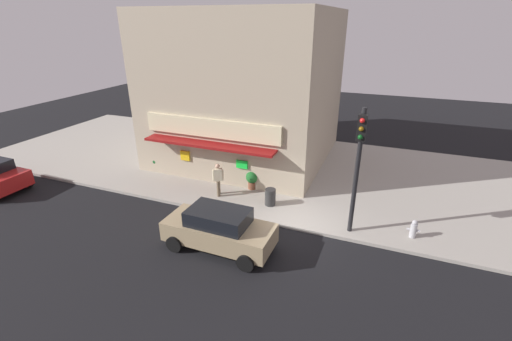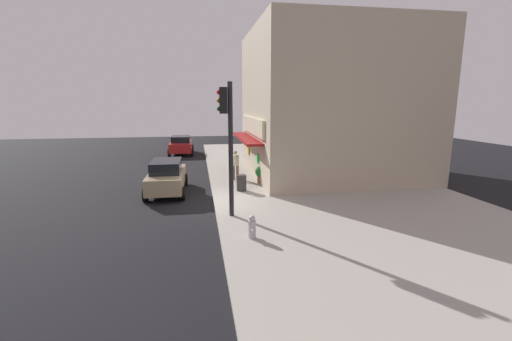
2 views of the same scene
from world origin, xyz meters
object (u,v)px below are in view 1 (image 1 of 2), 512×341
at_px(traffic_light, 358,157).
at_px(trash_can, 270,197).
at_px(potted_plant_by_doorway, 252,179).
at_px(potted_plant_by_window, 157,162).
at_px(fire_hydrant, 413,229).
at_px(pedestrian, 218,178).
at_px(parked_car_tan, 219,229).

bearing_deg(traffic_light, trash_can, 165.40).
height_order(traffic_light, potted_plant_by_doorway, traffic_light).
distance_m(potted_plant_by_doorway, potted_plant_by_window, 5.89).
bearing_deg(trash_can, fire_hydrant, -4.11).
xyz_separation_m(fire_hydrant, pedestrian, (-8.79, 0.44, 0.53)).
height_order(traffic_light, fire_hydrant, traffic_light).
xyz_separation_m(trash_can, parked_car_tan, (-0.76, -3.67, 0.30)).
xyz_separation_m(traffic_light, potted_plant_by_doorway, (-5.15, 2.23, -2.71)).
relative_size(trash_can, pedestrian, 0.48).
height_order(pedestrian, potted_plant_by_doorway, pedestrian).
distance_m(pedestrian, potted_plant_by_window, 4.88).
bearing_deg(parked_car_tan, fire_hydrant, 25.20).
bearing_deg(potted_plant_by_window, pedestrian, -17.71).
relative_size(potted_plant_by_doorway, parked_car_tan, 0.23).
relative_size(fire_hydrant, trash_can, 0.97).
bearing_deg(potted_plant_by_window, traffic_light, -12.50).
bearing_deg(potted_plant_by_doorway, traffic_light, -23.41).
bearing_deg(parked_car_tan, pedestrian, 117.49).
xyz_separation_m(pedestrian, potted_plant_by_window, (-4.63, 1.48, -0.39)).
distance_m(trash_can, parked_car_tan, 3.76).
relative_size(traffic_light, potted_plant_by_window, 5.52).
relative_size(pedestrian, potted_plant_by_doorway, 1.70).
bearing_deg(pedestrian, potted_plant_by_window, 162.29).
xyz_separation_m(traffic_light, potted_plant_by_window, (-11.04, 2.45, -2.76)).
bearing_deg(pedestrian, parked_car_tan, -62.51).
xyz_separation_m(traffic_light, fire_hydrant, (2.37, 0.53, -2.89)).
xyz_separation_m(pedestrian, parked_car_tan, (1.91, -3.67, -0.20)).
xyz_separation_m(traffic_light, trash_can, (-3.74, 0.97, -2.87)).
distance_m(traffic_light, trash_can, 4.81).
relative_size(traffic_light, pedestrian, 3.10).
distance_m(fire_hydrant, pedestrian, 8.81).
distance_m(fire_hydrant, potted_plant_by_window, 13.55).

